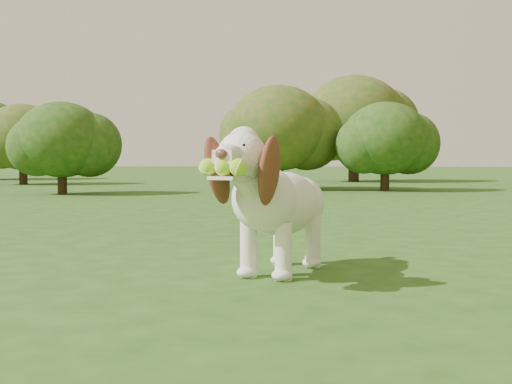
# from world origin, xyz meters

# --- Properties ---
(ground) EXTENTS (80.00, 80.00, 0.00)m
(ground) POSITION_xyz_m (0.00, 0.00, 0.00)
(ground) COLOR #234A15
(ground) RESTS_ON ground
(dog) EXTENTS (0.55, 1.02, 0.67)m
(dog) POSITION_xyz_m (-0.14, -0.16, 0.36)
(dog) COLOR white
(dog) RESTS_ON ground
(shrub_a) EXTENTS (1.35, 1.35, 1.39)m
(shrub_a) POSITION_xyz_m (-4.06, 6.09, 0.82)
(shrub_a) COLOR #382314
(shrub_a) RESTS_ON ground
(shrub_e) EXTENTS (1.62, 1.62, 1.67)m
(shrub_e) POSITION_xyz_m (-6.47, 9.45, 0.98)
(shrub_e) COLOR #382314
(shrub_e) RESTS_ON ground
(shrub_c) EXTENTS (1.43, 1.43, 1.48)m
(shrub_c) POSITION_xyz_m (0.83, 7.78, 0.87)
(shrub_c) COLOR #382314
(shrub_c) RESTS_ON ground
(shrub_b) EXTENTS (1.75, 1.75, 1.81)m
(shrub_b) POSITION_xyz_m (-0.98, 8.00, 1.06)
(shrub_b) COLOR #382314
(shrub_b) RESTS_ON ground
(shrub_i) EXTENTS (2.38, 2.38, 2.47)m
(shrub_i) POSITION_xyz_m (0.37, 12.01, 1.45)
(shrub_i) COLOR #382314
(shrub_i) RESTS_ON ground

